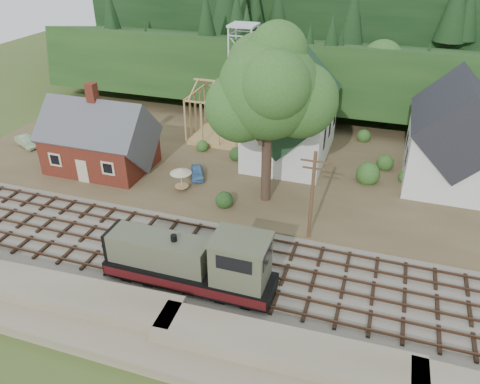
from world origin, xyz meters
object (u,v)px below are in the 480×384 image
(locomotive, at_px, (195,263))
(car_blue, at_px, (197,173))
(car_green, at_px, (27,141))
(patio_set, at_px, (181,172))

(locomotive, bearing_deg, car_blue, 112.49)
(locomotive, relative_size, car_blue, 3.85)
(car_blue, xyz_separation_m, car_green, (-21.56, 0.89, 0.07))
(car_blue, distance_m, car_green, 21.57)
(locomotive, bearing_deg, patio_set, 118.56)
(locomotive, bearing_deg, car_green, 150.30)
(locomotive, relative_size, car_green, 3.29)
(locomotive, height_order, patio_set, locomotive)
(locomotive, distance_m, car_blue, 16.22)
(locomotive, distance_m, patio_set, 13.80)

